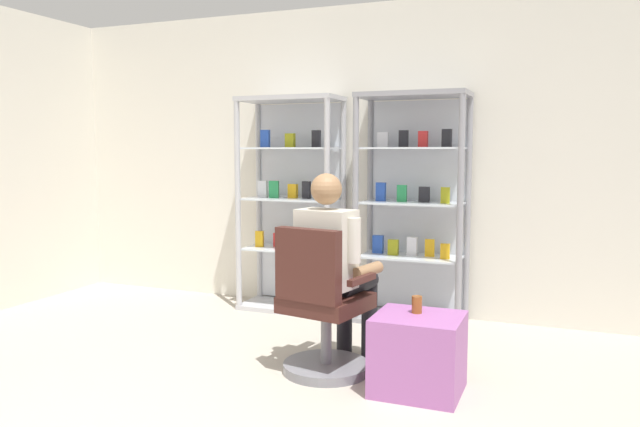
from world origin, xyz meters
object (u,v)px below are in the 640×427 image
at_px(tea_glass, 417,305).
at_px(display_cabinet_right, 414,207).
at_px(office_chair, 322,314).
at_px(storage_crate, 418,354).
at_px(seated_shopkeeper, 335,261).
at_px(display_cabinet_left, 294,203).

bearing_deg(tea_glass, display_cabinet_right, 104.36).
relative_size(display_cabinet_right, office_chair, 1.98).
bearing_deg(tea_glass, storage_crate, -65.24).
bearing_deg(tea_glass, seated_shopkeeper, 164.82).
xyz_separation_m(storage_crate, tea_glass, (-0.02, 0.05, 0.28)).
xyz_separation_m(display_cabinet_right, storage_crate, (0.41, -1.54, -0.73)).
bearing_deg(display_cabinet_right, seated_shopkeeper, -98.57).
distance_m(display_cabinet_right, seated_shopkeeper, 1.37).
xyz_separation_m(office_chair, storage_crate, (0.64, -0.05, -0.16)).
distance_m(display_cabinet_left, tea_glass, 2.15).
height_order(display_cabinet_left, seated_shopkeeper, display_cabinet_left).
bearing_deg(storage_crate, seated_shopkeeper, 160.77).
distance_m(display_cabinet_right, tea_glass, 1.60).
relative_size(seated_shopkeeper, tea_glass, 12.56).
distance_m(office_chair, tea_glass, 0.62).
xyz_separation_m(display_cabinet_left, tea_glass, (1.48, -1.49, -0.45)).
relative_size(office_chair, seated_shopkeeper, 0.74).
distance_m(display_cabinet_left, seated_shopkeeper, 1.62).
bearing_deg(seated_shopkeeper, tea_glass, -15.18).
xyz_separation_m(seated_shopkeeper, storage_crate, (0.61, -0.21, -0.48)).
xyz_separation_m(office_chair, seated_shopkeeper, (0.03, 0.16, 0.32)).
bearing_deg(seated_shopkeeper, storage_crate, -19.23).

